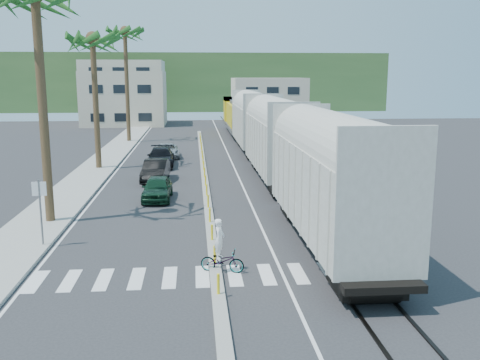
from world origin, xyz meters
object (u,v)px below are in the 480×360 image
car_lead (157,188)px  car_second (156,171)px  street_sign (40,203)px  cyclist (222,256)px

car_lead → car_second: bearing=96.2°
car_lead → car_second: car_second is taller
street_sign → car_lead: bearing=63.7°
street_sign → car_lead: 9.89m
street_sign → cyclist: 8.46m
street_sign → car_second: (3.86, 14.59, -1.22)m
street_sign → car_lead: (4.34, 8.79, -1.27)m
street_sign → cyclist: (7.54, -3.59, -1.33)m
car_lead → cyclist: size_ratio=2.01×
car_lead → cyclist: bearing=-74.1°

